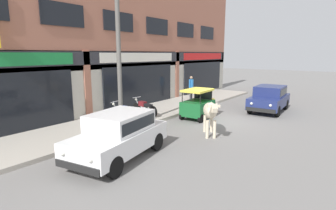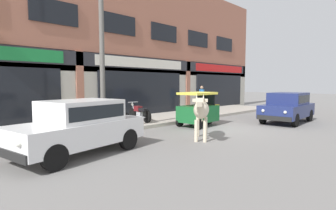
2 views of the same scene
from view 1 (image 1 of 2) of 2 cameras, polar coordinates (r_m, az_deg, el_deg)
ground_plane at (r=13.30m, az=11.59°, el=-3.31°), size 90.00×90.00×0.00m
sidewalk at (r=15.25m, az=-1.42°, el=-0.95°), size 19.00×3.23×0.15m
shop_building at (r=16.16m, az=-6.85°, el=13.29°), size 23.00×1.40×8.24m
cow at (r=10.55m, az=9.19°, el=-1.39°), size 1.85×1.45×1.61m
car_0 at (r=16.06m, az=21.22°, el=1.58°), size 3.68×1.77×1.46m
car_1 at (r=8.41m, az=-10.55°, el=-6.00°), size 3.79×2.19×1.46m
auto_rickshaw at (r=13.40m, az=6.63°, el=-0.16°), size 2.02×1.25×1.52m
motorcycle_0 at (r=12.46m, az=-9.35°, el=-1.67°), size 0.56×1.80×0.88m
motorcycle_1 at (r=13.49m, az=-5.17°, el=-0.60°), size 0.55×1.81×0.88m
pedestrian at (r=18.14m, az=5.06°, el=4.33°), size 0.50×0.32×1.60m
utility_pole at (r=10.80m, az=-10.68°, el=11.37°), size 0.18×0.18×6.39m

